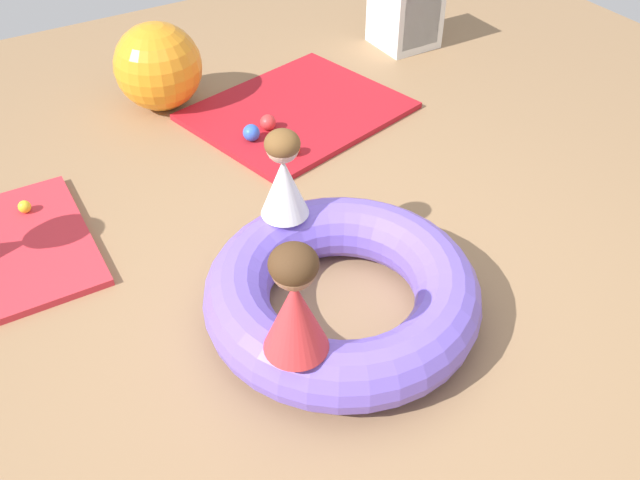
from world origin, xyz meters
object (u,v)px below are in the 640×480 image
Objects in this scene: child_in_white at (284,175)px; storage_cube at (407,11)px; play_ball_yellow at (25,207)px; inflatable_cushion at (342,293)px; play_ball_orange at (292,148)px; play_ball_blue at (251,133)px; child_in_red at (295,302)px; play_ball_red at (268,122)px; exercise_ball_large at (158,66)px.

storage_cube is at bearing -7.02° from child_in_white.
inflatable_cushion is at bearing -54.52° from play_ball_yellow.
child_in_white reaches higher than storage_cube.
child_in_white reaches higher than play_ball_orange.
inflatable_cushion is at bearing -132.02° from storage_cube.
play_ball_blue is at bearing 0.58° from play_ball_yellow.
child_in_red is 2.03m from play_ball_yellow.
storage_cube is (1.58, 0.64, 0.19)m from play_ball_red.
child_in_white is 0.87m from child_in_red.
exercise_ball_large is at bearing 121.86° from play_ball_red.
child_in_white is 1.21m from play_ball_blue.
storage_cube is (3.16, 0.71, 0.20)m from play_ball_yellow.
child_in_red is 4.77× the size of play_ball_blue.
exercise_ball_large is 2.03m from storage_cube.
child_in_red is 2.05m from play_ball_blue.
child_in_red is 2.16m from play_ball_red.
storage_cube is (2.07, 1.77, -0.26)m from child_in_white.
play_ball_orange is 0.91× the size of play_ball_red.
child_in_white reaches higher than exercise_ball_large.
inflatable_cushion is 2.18× the size of exercise_ball_large.
storage_cube reaches higher than inflatable_cushion.
child_in_red reaches higher than storage_cube.
child_in_white is (-0.02, 0.50, 0.38)m from inflatable_cushion.
child_in_red is 0.93× the size of storage_cube.
child_in_white is 1.03m from play_ball_orange.
child_in_red reaches higher than exercise_ball_large.
storage_cube reaches higher than play_ball_red.
exercise_ball_large is at bearing 89.56° from inflatable_cushion.
inflatable_cushion reaches higher than play_ball_yellow.
child_in_red is 5.52× the size of play_ball_orange.
play_ball_blue is at bearing 78.71° from inflatable_cushion.
child_in_red is 3.56m from storage_cube.
inflatable_cushion is 2.48× the size of child_in_red.
child_in_red is at bearing -114.38° from play_ball_red.
child_in_white is 2.74m from storage_cube.
play_ball_blue is at bearing -158.02° from storage_cube.
child_in_white reaches higher than inflatable_cushion.
inflatable_cushion reaches higher than play_ball_red.
child_in_red is (-0.41, -0.29, 0.41)m from inflatable_cushion.
play_ball_orange reaches higher than play_ball_yellow.
child_in_red is 0.88× the size of exercise_ball_large.
play_ball_blue reaches higher than play_ball_red.
child_in_red is at bearing -118.65° from play_ball_orange.
exercise_ball_large reaches higher than storage_cube.
child_in_white is at bearing -91.31° from exercise_ball_large.
inflatable_cushion is 2.76× the size of child_in_white.
child_in_white is at bearing -121.25° from play_ball_orange.
child_in_white is 1.87m from exercise_ball_large.
play_ball_red is at bearing -158.01° from storage_cube.
exercise_ball_large is (1.13, 0.79, 0.22)m from play_ball_yellow.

